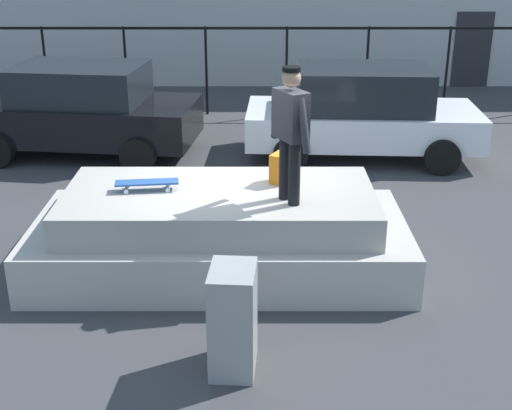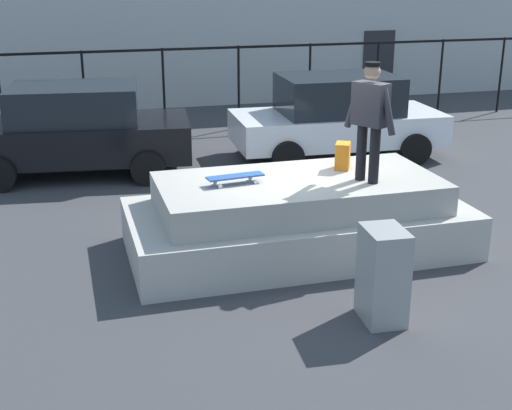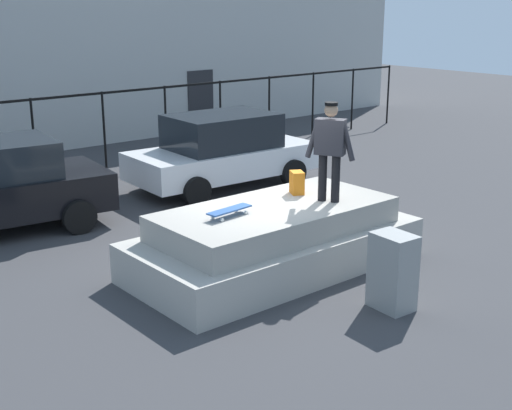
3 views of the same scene
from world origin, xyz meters
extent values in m
plane|color=#38383A|center=(0.00, 0.00, 0.00)|extent=(60.00, 60.00, 0.00)
cube|color=#ADA89E|center=(-0.24, -0.38, 0.32)|extent=(4.75, 2.29, 0.64)
cube|color=#A09B91|center=(-0.24, -0.38, 0.84)|extent=(3.90, 1.88, 0.42)
cylinder|color=black|center=(0.57, -0.63, 1.44)|extent=(0.14, 0.14, 0.78)
cylinder|color=black|center=(0.67, -0.82, 1.44)|extent=(0.14, 0.14, 0.78)
cube|color=#26262B|center=(0.62, -0.73, 2.12)|extent=(0.44, 0.53, 0.57)
cylinder|color=#26262B|center=(0.48, -0.47, 2.06)|extent=(0.20, 0.27, 0.62)
cylinder|color=#26262B|center=(0.76, -0.98, 2.06)|extent=(0.20, 0.27, 0.62)
sphere|color=tan|center=(0.62, -0.73, 2.55)|extent=(0.22, 0.22, 0.22)
cylinder|color=black|center=(0.62, -0.73, 2.65)|extent=(0.28, 0.28, 0.05)
cube|color=#264C8C|center=(-1.15, -0.35, 1.16)|extent=(0.81, 0.29, 0.02)
cylinder|color=silver|center=(-1.41, -0.28, 1.08)|extent=(0.06, 0.04, 0.06)
cylinder|color=silver|center=(-1.39, -0.48, 1.08)|extent=(0.06, 0.04, 0.06)
cylinder|color=silver|center=(-0.90, -0.22, 1.08)|extent=(0.06, 0.04, 0.06)
cylinder|color=silver|center=(-0.88, -0.42, 1.08)|extent=(0.06, 0.04, 0.06)
cube|color=orange|center=(0.54, -0.05, 1.24)|extent=(0.31, 0.34, 0.39)
cylinder|color=black|center=(-1.65, 5.24, 0.32)|extent=(0.66, 0.30, 0.64)
cylinder|color=black|center=(-1.88, 3.30, 0.32)|extent=(0.66, 0.30, 0.64)
cube|color=white|center=(2.23, 4.26, 0.63)|extent=(4.42, 2.10, 0.62)
cube|color=black|center=(2.23, 4.26, 1.33)|extent=(2.46, 1.78, 0.77)
cylinder|color=black|center=(0.93, 5.29, 0.32)|extent=(0.65, 0.25, 0.64)
cylinder|color=black|center=(0.84, 3.36, 0.32)|extent=(0.65, 0.25, 0.64)
cylinder|color=black|center=(3.62, 5.16, 0.32)|extent=(0.65, 0.25, 0.64)
cylinder|color=black|center=(3.53, 3.23, 0.32)|extent=(0.65, 0.25, 0.64)
cube|color=gray|center=(-0.01, -2.62, 0.55)|extent=(0.48, 0.63, 1.11)
cylinder|color=black|center=(-0.92, 7.47, 1.01)|extent=(0.06, 0.06, 2.02)
cylinder|color=black|center=(0.92, 7.47, 1.01)|extent=(0.06, 0.06, 2.02)
cylinder|color=black|center=(2.77, 7.47, 1.01)|extent=(0.06, 0.06, 2.02)
cylinder|color=black|center=(4.62, 7.47, 1.01)|extent=(0.06, 0.06, 2.02)
cylinder|color=black|center=(6.46, 7.47, 1.01)|extent=(0.06, 0.06, 2.02)
cylinder|color=black|center=(8.31, 7.47, 1.01)|extent=(0.06, 0.06, 2.02)
cylinder|color=black|center=(10.15, 7.47, 1.01)|extent=(0.06, 0.06, 2.02)
cylinder|color=black|center=(12.00, 7.47, 1.01)|extent=(0.06, 0.06, 2.02)
cube|color=black|center=(0.00, 7.47, 1.98)|extent=(24.00, 0.04, 0.06)
cube|color=#262628|center=(6.07, 10.47, 1.00)|extent=(1.00, 0.06, 2.00)
camera|label=1|loc=(0.22, -8.49, 4.15)|focal=48.71mm
camera|label=2|loc=(-3.35, -9.14, 3.88)|focal=49.04mm
camera|label=3|loc=(-7.36, -8.38, 4.24)|focal=49.01mm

